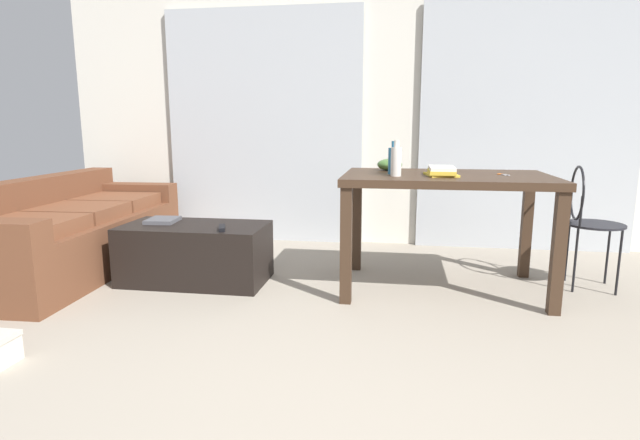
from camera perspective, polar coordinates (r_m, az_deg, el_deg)
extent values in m
plane|color=gray|center=(2.98, 6.66, -11.15)|extent=(7.69, 7.69, 0.00)
cube|color=silver|center=(4.78, 8.07, 12.22)|extent=(6.20, 0.10, 2.48)
cube|color=#B2B7BC|center=(4.86, -6.39, 10.36)|extent=(1.86, 0.03, 2.17)
cube|color=#B2B7BC|center=(4.81, 22.49, 9.62)|extent=(1.86, 0.03, 2.17)
cube|color=brown|center=(4.33, -26.05, -2.47)|extent=(0.92, 2.10, 0.40)
cube|color=brown|center=(4.45, -29.90, 2.15)|extent=(0.28, 2.07, 0.30)
cube|color=brown|center=(5.08, -20.68, 2.98)|extent=(0.85, 0.23, 0.16)
cube|color=brown|center=(4.73, -22.20, 1.96)|extent=(0.62, 0.55, 0.10)
cube|color=brown|center=(4.26, -25.76, 0.80)|extent=(0.62, 0.55, 0.10)
cube|color=brown|center=(3.81, -30.17, -0.64)|extent=(0.62, 0.55, 0.10)
cube|color=black|center=(3.71, -13.91, -3.67)|extent=(1.01, 0.53, 0.41)
cube|color=#382619|center=(3.44, 14.12, 4.62)|extent=(1.34, 0.87, 0.05)
cube|color=#382619|center=(3.13, 2.97, -2.97)|extent=(0.07, 0.07, 0.74)
cube|color=#382619|center=(3.25, 25.38, -3.50)|extent=(0.07, 0.07, 0.74)
cube|color=#382619|center=(3.88, 4.19, -0.31)|extent=(0.07, 0.07, 0.74)
cube|color=#382619|center=(3.97, 22.34, -0.83)|extent=(0.07, 0.07, 0.74)
cylinder|color=black|center=(3.88, 28.73, -0.46)|extent=(0.37, 0.37, 0.02)
cylinder|color=black|center=(3.84, 30.77, -4.23)|extent=(0.02, 0.02, 0.44)
cylinder|color=black|center=(4.08, 29.81, -3.32)|extent=(0.02, 0.02, 0.44)
cylinder|color=black|center=(3.77, 26.94, -4.11)|extent=(0.02, 0.02, 0.44)
cylinder|color=black|center=(4.02, 26.21, -3.19)|extent=(0.02, 0.02, 0.44)
torus|color=black|center=(3.82, 27.11, 2.75)|extent=(0.05, 0.37, 0.37)
cylinder|color=black|center=(3.68, 27.47, 0.85)|extent=(0.02, 0.02, 0.20)
cylinder|color=black|center=(3.99, 26.52, 1.60)|extent=(0.02, 0.02, 0.20)
cylinder|color=teal|center=(3.38, 8.34, 6.63)|extent=(0.07, 0.07, 0.17)
cylinder|color=teal|center=(3.37, 8.39, 8.47)|extent=(0.03, 0.03, 0.04)
cylinder|color=beige|center=(3.24, 8.62, 6.54)|extent=(0.07, 0.07, 0.18)
cylinder|color=beige|center=(3.24, 8.68, 8.53)|extent=(0.03, 0.03, 0.04)
ellipsoid|color=#477033|center=(3.65, 7.90, 6.23)|extent=(0.18, 0.18, 0.08)
cube|color=gold|center=(3.34, 13.54, 5.02)|extent=(0.22, 0.28, 0.01)
cube|color=gold|center=(3.34, 13.58, 5.35)|extent=(0.16, 0.30, 0.02)
cube|color=silver|center=(3.34, 13.64, 5.73)|extent=(0.16, 0.29, 0.02)
cube|color=#9EA0A5|center=(3.49, 20.26, 4.83)|extent=(0.05, 0.07, 0.00)
torus|color=orange|center=(3.53, 19.68, 4.92)|extent=(0.03, 0.03, 0.00)
cube|color=#9EA0A5|center=(3.49, 20.08, 4.83)|extent=(0.02, 0.07, 0.00)
torus|color=orange|center=(3.54, 19.78, 4.92)|extent=(0.03, 0.03, 0.00)
cube|color=black|center=(3.44, -11.05, -0.89)|extent=(0.09, 0.17, 0.03)
cube|color=#4C4C51|center=(3.82, -17.40, -0.03)|extent=(0.22, 0.25, 0.03)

